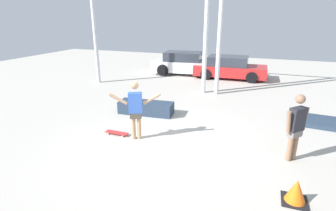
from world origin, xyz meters
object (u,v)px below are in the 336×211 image
Objects in this scene: skateboarder at (135,107)px; parked_car_white at (185,64)px; parked_car_red at (229,68)px; skateboard at (117,133)px; bystander at (296,125)px; traffic_cone at (296,191)px; grind_box at (146,108)px.

parked_car_white is at bearing 75.65° from skateboarder.
skateboard is at bearing -104.66° from parked_car_red.
parked_car_red is at bearing -120.15° from bystander.
traffic_cone is (4.27, -1.46, -0.77)m from skateboarder.
skateboard is 0.37× the size of grind_box.
traffic_cone is at bearing -16.14° from skateboard.
skateboarder is 1.19m from skateboard.
grind_box is 5.30m from bystander.
skateboard is at bearing 155.15° from skateboarder.
skateboard is 0.18× the size of parked_car_red.
skateboard is 0.42× the size of bystander.
parked_car_white is at bearing 176.12° from parked_car_red.
traffic_cone is (-0.03, -1.75, -0.73)m from bystander.
parked_car_white is (-1.35, 9.37, -0.33)m from skateboarder.
grind_box is at bearing 88.53° from skateboard.
parked_car_white reaches higher than skateboard.
traffic_cone reaches higher than grind_box.
parked_car_red is 2.36× the size of bystander.
skateboarder is at bearing 161.12° from traffic_cone.
parked_car_red is at bearing 104.75° from traffic_cone.
skateboarder reaches higher than parked_car_red.
parked_car_white is 2.80m from parked_car_red.
bystander is at bearing -63.97° from parked_car_white.
grind_box is 1.16× the size of bystander.
traffic_cone is (4.91, -3.52, 0.01)m from grind_box.
skateboarder is at bearing -100.36° from parked_car_red.
parked_car_red is at bearing 58.55° from skateboarder.
skateboarder is 3.57× the size of traffic_cone.
bystander reaches higher than traffic_cone.
bystander reaches higher than skateboard.
traffic_cone is (4.98, -1.49, 0.18)m from skateboard.
parked_car_white is (-0.71, 7.32, 0.45)m from grind_box.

